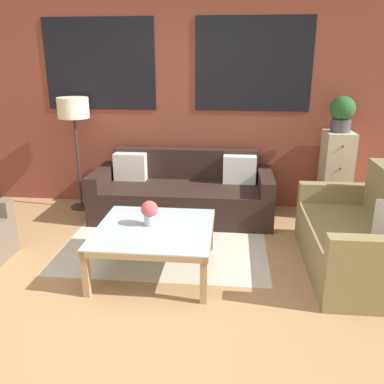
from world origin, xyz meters
TOP-DOWN VIEW (x-y plane):
  - ground_plane at (0.00, 0.00)m, footprint 16.00×16.00m
  - wall_back_brick at (0.00, 2.44)m, footprint 8.40×0.09m
  - rug at (0.06, 1.17)m, footprint 2.11×1.70m
  - couch_dark at (0.14, 1.95)m, footprint 2.15×0.88m
  - settee_vintage at (1.90, 0.74)m, footprint 0.80×1.51m
  - coffee_table at (0.06, 0.54)m, footprint 1.03×1.03m
  - floor_lamp at (-1.22, 2.10)m, footprint 0.38×0.38m
  - drawer_cabinet at (1.99, 2.15)m, footprint 0.33×0.43m
  - potted_plant at (1.99, 2.15)m, footprint 0.29×0.29m
  - flower_vase at (0.01, 0.59)m, footprint 0.15×0.15m

SIDE VIEW (x-z plane):
  - ground_plane at x=0.00m, z-range 0.00..0.00m
  - rug at x=0.06m, z-range 0.00..0.00m
  - couch_dark at x=0.14m, z-range -0.11..0.67m
  - settee_vintage at x=1.90m, z-range -0.15..0.77m
  - coffee_table at x=0.06m, z-range 0.16..0.59m
  - drawer_cabinet at x=1.99m, z-range 0.00..1.05m
  - flower_vase at x=0.01m, z-range 0.44..0.68m
  - floor_lamp at x=-1.22m, z-range 0.52..1.94m
  - potted_plant at x=1.99m, z-range 1.06..1.48m
  - wall_back_brick at x=0.00m, z-range 0.01..2.81m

